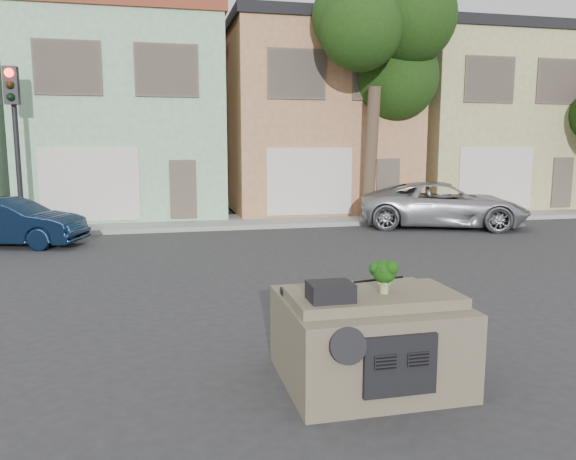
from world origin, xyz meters
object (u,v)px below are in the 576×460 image
object	(u,v)px
navy_sedan	(11,246)
silver_pickup	(442,227)
broccoli	(384,276)
traffic_signal	(17,152)

from	to	relation	value
navy_sedan	silver_pickup	xyz separation A→B (m)	(13.36, 0.56, 0.00)
silver_pickup	navy_sedan	bearing A→B (deg)	113.73
silver_pickup	broccoli	world-z (taller)	broccoli
traffic_signal	broccoli	world-z (taller)	traffic_signal
navy_sedan	broccoli	distance (m)	12.64
navy_sedan	traffic_signal	distance (m)	3.21
navy_sedan	broccoli	xyz separation A→B (m)	(6.49, -10.76, 1.32)
silver_pickup	broccoli	xyz separation A→B (m)	(-6.87, -11.32, 1.32)
broccoli	silver_pickup	bearing A→B (deg)	58.77
navy_sedan	broccoli	bearing A→B (deg)	-132.03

